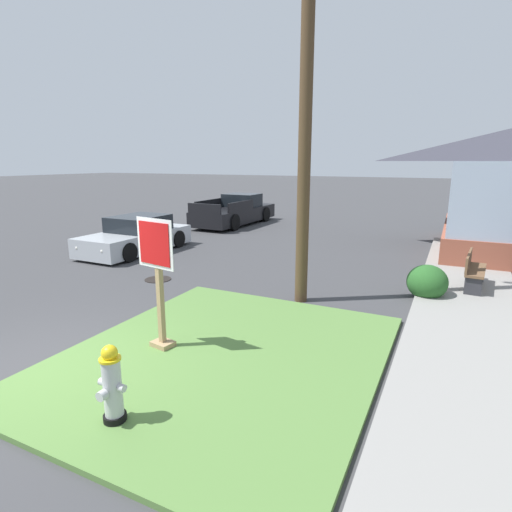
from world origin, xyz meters
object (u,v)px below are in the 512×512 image
(fire_hydrant, at_px, (112,386))
(stop_sign, at_px, (159,284))
(parked_sedan_silver, at_px, (137,236))
(street_bench, at_px, (473,269))
(pickup_truck_black, at_px, (236,212))
(utility_pole, at_px, (308,31))
(manhole_cover, at_px, (158,279))

(fire_hydrant, bearing_deg, stop_sign, 112.69)
(stop_sign, height_order, parked_sedan_silver, stop_sign)
(street_bench, bearing_deg, fire_hydrant, -117.28)
(stop_sign, height_order, pickup_truck_black, stop_sign)
(fire_hydrant, relative_size, parked_sedan_silver, 0.23)
(utility_pole, bearing_deg, parked_sedan_silver, 160.98)
(pickup_truck_black, bearing_deg, utility_pole, -53.96)
(street_bench, bearing_deg, pickup_truck_black, 145.80)
(stop_sign, xyz_separation_m, manhole_cover, (-2.81, 3.33, -1.16))
(fire_hydrant, xyz_separation_m, stop_sign, (-0.78, 1.86, 0.62))
(pickup_truck_black, bearing_deg, parked_sedan_silver, -90.47)
(pickup_truck_black, relative_size, utility_pole, 0.51)
(manhole_cover, bearing_deg, pickup_truck_black, 106.69)
(parked_sedan_silver, xyz_separation_m, utility_pole, (6.97, -2.40, 5.08))
(stop_sign, bearing_deg, pickup_truck_black, 113.74)
(stop_sign, relative_size, parked_sedan_silver, 0.52)
(fire_hydrant, distance_m, stop_sign, 2.11)
(stop_sign, bearing_deg, manhole_cover, 130.13)
(stop_sign, distance_m, manhole_cover, 4.51)
(fire_hydrant, xyz_separation_m, pickup_truck_black, (-6.46, 14.78, 0.07))
(parked_sedan_silver, bearing_deg, street_bench, 0.08)
(fire_hydrant, xyz_separation_m, utility_pole, (0.46, 5.28, 5.08))
(manhole_cover, distance_m, utility_pole, 6.92)
(manhole_cover, relative_size, parked_sedan_silver, 0.17)
(manhole_cover, xyz_separation_m, utility_pole, (4.04, 0.09, 5.62))
(utility_pole, bearing_deg, fire_hydrant, -94.93)
(fire_hydrant, relative_size, stop_sign, 0.45)
(utility_pole, bearing_deg, street_bench, 34.54)
(street_bench, bearing_deg, parked_sedan_silver, -179.92)
(fire_hydrant, height_order, street_bench, fire_hydrant)
(manhole_cover, xyz_separation_m, pickup_truck_black, (-2.88, 9.59, 0.61))
(manhole_cover, relative_size, utility_pole, 0.07)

